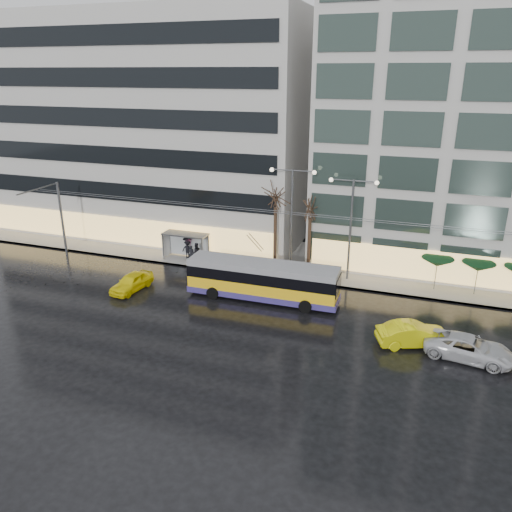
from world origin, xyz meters
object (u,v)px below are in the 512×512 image
at_px(bus_shelter, 183,240).
at_px(street_lamp_near, 292,207).
at_px(trolleybus, 263,282).
at_px(taxi_a, 132,282).

bearing_deg(bus_shelter, street_lamp_near, 0.63).
bearing_deg(trolleybus, street_lamp_near, 84.29).
height_order(trolleybus, bus_shelter, trolleybus).
height_order(bus_shelter, taxi_a, bus_shelter).
bearing_deg(street_lamp_near, bus_shelter, -179.37).
distance_m(trolleybus, street_lamp_near, 7.45).
distance_m(bus_shelter, street_lamp_near, 11.14).
relative_size(trolleybus, street_lamp_near, 1.30).
relative_size(street_lamp_near, taxi_a, 2.18).
bearing_deg(bus_shelter, taxi_a, -95.26).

